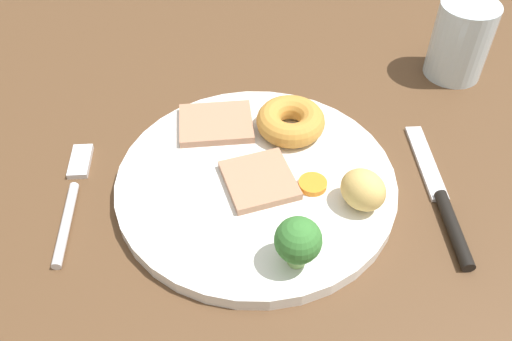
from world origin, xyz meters
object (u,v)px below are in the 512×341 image
at_px(dinner_plate, 256,183).
at_px(knife, 443,202).
at_px(yorkshire_pudding, 291,121).
at_px(meat_slice_under, 216,123).
at_px(fork, 72,196).
at_px(meat_slice_main, 259,180).
at_px(broccoli_floret, 298,241).
at_px(roast_potato_left, 363,190).
at_px(carrot_coin_front, 313,184).
at_px(water_glass, 461,40).

xyz_separation_m(dinner_plate, knife, (0.17, -0.04, -0.00)).
relative_size(dinner_plate, yorkshire_pudding, 3.79).
bearing_deg(meat_slice_under, yorkshire_pudding, -9.49).
relative_size(meat_slice_under, knife, 0.41).
xyz_separation_m(dinner_plate, fork, (-0.18, -0.00, -0.00)).
xyz_separation_m(dinner_plate, meat_slice_main, (0.00, -0.01, 0.01)).
xyz_separation_m(meat_slice_under, broccoli_floret, (0.06, -0.18, 0.02)).
distance_m(yorkshire_pudding, knife, 0.17).
bearing_deg(meat_slice_main, roast_potato_left, -20.12).
height_order(broccoli_floret, knife, broccoli_floret).
height_order(meat_slice_main, broccoli_floret, broccoli_floret).
distance_m(dinner_plate, carrot_coin_front, 0.06).
relative_size(carrot_coin_front, fork, 0.18).
distance_m(meat_slice_main, meat_slice_under, 0.09).
relative_size(dinner_plate, broccoli_floret, 5.47).
relative_size(carrot_coin_front, knife, 0.15).
bearing_deg(knife, dinner_plate, 79.44).
bearing_deg(fork, roast_potato_left, -97.57).
height_order(yorkshire_pudding, carrot_coin_front, yorkshire_pudding).
bearing_deg(meat_slice_main, meat_slice_under, 114.31).
height_order(knife, water_glass, water_glass).
xyz_separation_m(meat_slice_under, fork, (-0.14, -0.08, -0.01)).
xyz_separation_m(yorkshire_pudding, knife, (0.13, -0.10, -0.02)).
distance_m(meat_slice_main, carrot_coin_front, 0.05).
xyz_separation_m(carrot_coin_front, water_glass, (0.20, 0.19, 0.03)).
bearing_deg(meat_slice_under, carrot_coin_front, -46.67).
distance_m(dinner_plate, knife, 0.18).
bearing_deg(knife, yorkshire_pudding, 53.87).
bearing_deg(roast_potato_left, dinner_plate, 156.59).
relative_size(meat_slice_main, fork, 0.43).
xyz_separation_m(roast_potato_left, water_glass, (0.16, 0.21, 0.01)).
bearing_deg(carrot_coin_front, broccoli_floret, -107.70).
bearing_deg(meat_slice_under, knife, -28.82).
height_order(meat_slice_main, roast_potato_left, roast_potato_left).
bearing_deg(roast_potato_left, fork, 171.58).
distance_m(roast_potato_left, knife, 0.09).
relative_size(broccoli_floret, water_glass, 0.54).
distance_m(fork, knife, 0.35).
bearing_deg(dinner_plate, broccoli_floret, -75.44).
height_order(meat_slice_main, knife, meat_slice_main).
height_order(meat_slice_main, carrot_coin_front, meat_slice_main).
xyz_separation_m(dinner_plate, broccoli_floret, (0.03, -0.10, 0.04)).
height_order(broccoli_floret, fork, broccoli_floret).
relative_size(meat_slice_main, yorkshire_pudding, 0.92).
distance_m(carrot_coin_front, fork, 0.23).
bearing_deg(dinner_plate, carrot_coin_front, -16.50).
bearing_deg(dinner_plate, fork, -179.88).
relative_size(fork, knife, 0.82).
distance_m(meat_slice_under, yorkshire_pudding, 0.08).
height_order(fork, knife, knife).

